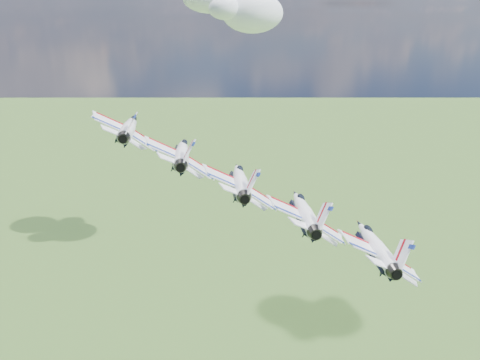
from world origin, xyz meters
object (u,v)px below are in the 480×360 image
object	(u,v)px
jet_0	(130,127)
jet_1	(182,152)
jet_2	(240,180)
jet_4	(375,245)
jet_3	(304,211)

from	to	relation	value
jet_0	jet_1	world-z (taller)	jet_0
jet_2	jet_4	distance (m)	20.56
jet_1	jet_2	distance (m)	10.28
jet_2	jet_0	bearing A→B (deg)	146.25
jet_0	jet_4	bearing A→B (deg)	-33.75
jet_2	jet_4	world-z (taller)	jet_2
jet_0	jet_2	world-z (taller)	jet_0
jet_3	jet_1	bearing A→B (deg)	146.25
jet_2	jet_4	bearing A→B (deg)	-33.75
jet_0	jet_3	bearing A→B (deg)	-33.75
jet_1	jet_2	world-z (taller)	jet_1
jet_1	jet_4	size ratio (longest dim) A/B	1.00
jet_0	jet_4	size ratio (longest dim) A/B	1.00
jet_4	jet_3	bearing A→B (deg)	146.25
jet_3	jet_4	size ratio (longest dim) A/B	1.00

